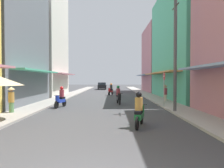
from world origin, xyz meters
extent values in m
plane|color=#424244|center=(0.00, 21.91, 0.00)|extent=(114.00, 114.00, 0.00)
cube|color=#9E9991|center=(-5.14, 21.91, 0.06)|extent=(1.88, 59.82, 0.12)
cube|color=#ADA89E|center=(5.14, 21.91, 0.06)|extent=(1.88, 59.82, 0.12)
cube|color=#4CB28C|center=(-5.58, 13.82, 2.80)|extent=(1.10, 8.17, 0.12)
cube|color=silver|center=(-9.08, 23.77, 8.53)|extent=(6.00, 8.86, 17.06)
cube|color=#B7727F|center=(-5.58, 23.77, 2.80)|extent=(1.10, 7.98, 0.12)
cube|color=#4CB28C|center=(9.08, 19.14, 5.97)|extent=(6.00, 13.69, 11.94)
cube|color=#D88C4C|center=(5.58, 19.14, 2.80)|extent=(1.10, 12.32, 0.12)
cube|color=#B7727F|center=(9.08, 31.44, 5.32)|extent=(6.00, 9.82, 10.64)
cube|color=#8CA5CC|center=(5.58, 31.44, 2.80)|extent=(1.10, 8.84, 0.12)
cylinder|color=black|center=(1.11, 13.54, 0.28)|extent=(0.14, 0.57, 0.56)
cylinder|color=black|center=(0.96, 14.79, 0.28)|extent=(0.14, 0.57, 0.56)
cube|color=black|center=(1.03, 14.22, 0.50)|extent=(0.39, 1.03, 0.24)
cube|color=black|center=(1.01, 14.41, 0.70)|extent=(0.34, 0.59, 0.14)
cylinder|color=black|center=(1.09, 13.67, 0.70)|extent=(0.28, 0.28, 0.45)
cylinder|color=black|center=(1.09, 13.67, 0.95)|extent=(0.55, 0.09, 0.03)
cylinder|color=#99333F|center=(1.01, 14.36, 1.05)|extent=(0.34, 0.34, 0.55)
sphere|color=#197233|center=(1.01, 14.36, 1.45)|extent=(0.26, 0.26, 0.26)
cylinder|color=black|center=(-3.52, 11.50, 0.28)|extent=(0.21, 0.56, 0.56)
cylinder|color=black|center=(-3.23, 12.72, 0.28)|extent=(0.21, 0.56, 0.56)
cube|color=#1E38B7|center=(-3.37, 12.16, 0.50)|extent=(0.50, 1.04, 0.24)
cube|color=black|center=(-3.32, 12.35, 0.70)|extent=(0.40, 0.61, 0.14)
cylinder|color=#1E38B7|center=(-3.49, 11.62, 0.70)|extent=(0.28, 0.28, 0.45)
cylinder|color=black|center=(-3.49, 11.62, 0.95)|extent=(0.54, 0.15, 0.03)
cylinder|color=#99333F|center=(-3.33, 12.30, 1.05)|extent=(0.34, 0.34, 0.55)
sphere|color=red|center=(-3.33, 12.30, 1.45)|extent=(0.26, 0.26, 0.26)
cylinder|color=black|center=(1.89, 6.29, 0.28)|extent=(0.24, 0.56, 0.56)
cylinder|color=black|center=(1.53, 5.09, 0.28)|extent=(0.24, 0.56, 0.56)
cube|color=#197233|center=(1.70, 5.64, 0.50)|extent=(0.55, 1.04, 0.24)
cube|color=black|center=(1.64, 5.45, 0.70)|extent=(0.43, 0.62, 0.14)
cylinder|color=#197233|center=(1.85, 6.17, 0.70)|extent=(0.28, 0.28, 0.45)
cylinder|color=black|center=(1.85, 6.17, 0.95)|extent=(0.54, 0.19, 0.03)
cylinder|color=#BF8C3F|center=(1.65, 5.50, 1.05)|extent=(0.34, 0.34, 0.55)
sphere|color=black|center=(1.65, 5.50, 1.45)|extent=(0.26, 0.26, 0.26)
cylinder|color=black|center=(0.10, 23.79, 0.28)|extent=(0.26, 0.56, 0.56)
cylinder|color=black|center=(0.51, 24.97, 0.28)|extent=(0.26, 0.56, 0.56)
cube|color=red|center=(0.32, 24.42, 0.50)|extent=(0.59, 1.04, 0.24)
cube|color=black|center=(0.39, 24.61, 0.70)|extent=(0.45, 0.62, 0.14)
cylinder|color=red|center=(0.14, 23.90, 0.70)|extent=(0.28, 0.28, 0.45)
cylinder|color=black|center=(0.14, 23.90, 0.95)|extent=(0.53, 0.21, 0.03)
cylinder|color=#262628|center=(0.37, 24.57, 1.05)|extent=(0.34, 0.34, 0.55)
sphere|color=orange|center=(0.37, 24.57, 1.45)|extent=(0.26, 0.26, 0.26)
cube|color=black|center=(-1.64, 40.13, 0.60)|extent=(2.03, 4.21, 0.70)
cube|color=#333D47|center=(-1.63, 39.98, 1.15)|extent=(1.74, 2.20, 0.60)
cylinder|color=black|center=(-2.48, 41.33, 0.32)|extent=(0.22, 0.65, 0.64)
cylinder|color=black|center=(-0.98, 41.43, 0.32)|extent=(0.22, 0.65, 0.64)
cylinder|color=black|center=(-2.31, 38.84, 0.32)|extent=(0.22, 0.65, 0.64)
cylinder|color=black|center=(-0.81, 38.94, 0.32)|extent=(0.22, 0.65, 0.64)
cylinder|color=beige|center=(5.40, 15.74, 0.35)|extent=(0.28, 0.28, 0.71)
cylinder|color=#99333F|center=(5.40, 15.74, 1.00)|extent=(0.34, 0.34, 0.60)
sphere|color=tan|center=(5.40, 15.74, 1.44)|extent=(0.22, 0.22, 0.22)
cone|color=#D1B77A|center=(5.40, 15.74, 1.54)|extent=(0.44, 0.44, 0.16)
cylinder|color=#598C59|center=(-5.58, 9.01, 0.36)|extent=(0.28, 0.28, 0.73)
cylinder|color=#BF8C3F|center=(-5.58, 9.01, 1.04)|extent=(0.34, 0.34, 0.62)
sphere|color=tan|center=(-5.58, 9.01, 1.48)|extent=(0.22, 0.22, 0.22)
cone|color=#D1B77A|center=(-5.58, 9.01, 1.58)|extent=(0.44, 0.44, 0.16)
cylinder|color=#4C4C4F|center=(4.45, 9.61, 3.63)|extent=(0.20, 0.20, 7.27)
cylinder|color=#3F382D|center=(4.45, 9.61, 6.67)|extent=(0.08, 1.20, 0.08)
cylinder|color=gray|center=(4.35, 12.02, 1.30)|extent=(0.07, 0.07, 2.60)
cylinder|color=red|center=(4.35, 12.02, 2.35)|extent=(0.02, 0.60, 0.60)
cube|color=white|center=(4.35, 12.02, 2.35)|extent=(0.03, 0.40, 0.10)
camera|label=1|loc=(0.49, -3.67, 2.13)|focal=33.87mm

